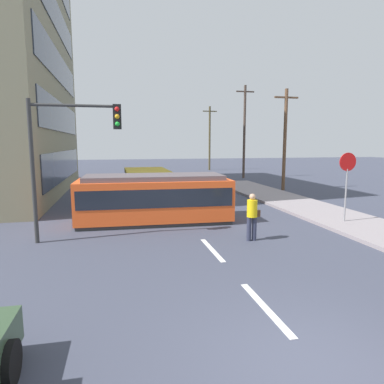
# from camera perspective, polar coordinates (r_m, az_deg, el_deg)

# --- Properties ---
(ground_plane) EXTENTS (120.00, 120.00, 0.00)m
(ground_plane) POSITION_cam_1_polar(r_m,az_deg,el_deg) (14.91, -0.88, -5.05)
(ground_plane) COLOR #3D4152
(lane_stripe_1) EXTENTS (0.16, 2.40, 0.01)m
(lane_stripe_1) POSITION_cam_1_polar(r_m,az_deg,el_deg) (7.67, 12.09, -18.32)
(lane_stripe_1) COLOR silver
(lane_stripe_1) RESTS_ON ground
(lane_stripe_2) EXTENTS (0.16, 2.40, 0.01)m
(lane_stripe_2) POSITION_cam_1_polar(r_m,az_deg,el_deg) (11.16, 3.38, -9.59)
(lane_stripe_2) COLOR silver
(lane_stripe_2) RESTS_ON ground
(lane_stripe_3) EXTENTS (0.16, 2.40, 0.01)m
(lane_stripe_3) POSITION_cam_1_polar(r_m,az_deg,el_deg) (21.12, -4.45, -1.14)
(lane_stripe_3) COLOR silver
(lane_stripe_3) RESTS_ON ground
(lane_stripe_4) EXTENTS (0.16, 2.40, 0.01)m
(lane_stripe_4) POSITION_cam_1_polar(r_m,az_deg,el_deg) (27.01, -6.28, 0.87)
(lane_stripe_4) COLOR silver
(lane_stripe_4) RESTS_ON ground
(streetcar_tram) EXTENTS (6.60, 2.79, 2.06)m
(streetcar_tram) POSITION_cam_1_polar(r_m,az_deg,el_deg) (14.90, -6.29, -0.93)
(streetcar_tram) COLOR #F75621
(streetcar_tram) RESTS_ON ground
(city_bus) EXTENTS (2.58, 5.88, 1.82)m
(city_bus) POSITION_cam_1_polar(r_m,az_deg,el_deg) (20.31, -7.37, 1.42)
(city_bus) COLOR gold
(city_bus) RESTS_ON ground
(pedestrian_crossing) EXTENTS (0.51, 0.36, 1.67)m
(pedestrian_crossing) POSITION_cam_1_polar(r_m,az_deg,el_deg) (12.13, 10.01, -3.67)
(pedestrian_crossing) COLOR #2F3248
(pedestrian_crossing) RESTS_ON ground
(stop_sign) EXTENTS (0.76, 0.07, 2.88)m
(stop_sign) POSITION_cam_1_polar(r_m,az_deg,el_deg) (15.57, 24.48, 2.96)
(stop_sign) COLOR gray
(stop_sign) RESTS_ON sidewalk_curb_right
(traffic_light_mast) EXTENTS (3.03, 0.33, 4.85)m
(traffic_light_mast) POSITION_cam_1_polar(r_m,az_deg,el_deg) (12.38, -19.77, 7.78)
(traffic_light_mast) COLOR #333333
(traffic_light_mast) RESTS_ON ground
(utility_pole_mid) EXTENTS (1.80, 0.24, 7.21)m
(utility_pole_mid) POSITION_cam_1_polar(r_m,az_deg,el_deg) (25.67, 15.25, 8.70)
(utility_pole_mid) COLOR brown
(utility_pole_mid) RESTS_ON ground
(utility_pole_far) EXTENTS (1.80, 0.24, 8.91)m
(utility_pole_far) POSITION_cam_1_polar(r_m,az_deg,el_deg) (34.13, 8.74, 10.13)
(utility_pole_far) COLOR #4F3F35
(utility_pole_far) RESTS_ON ground
(utility_pole_distant) EXTENTS (1.80, 0.24, 7.98)m
(utility_pole_distant) POSITION_cam_1_polar(r_m,az_deg,el_deg) (43.82, 2.96, 9.13)
(utility_pole_distant) COLOR brown
(utility_pole_distant) RESTS_ON ground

